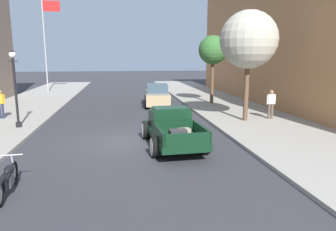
# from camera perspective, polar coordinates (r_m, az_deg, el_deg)

# --- Properties ---
(ground_plane) EXTENTS (140.00, 140.00, 0.00)m
(ground_plane) POSITION_cam_1_polar(r_m,az_deg,el_deg) (13.73, -7.13, -4.71)
(ground_plane) COLOR #333338
(sidewalk_right) EXTENTS (5.50, 64.00, 0.15)m
(sidewalk_right) POSITION_cam_1_polar(r_m,az_deg,el_deg) (15.65, 20.49, -3.12)
(sidewalk_right) COLOR #9E998E
(sidewalk_right) RESTS_ON ground
(building_right_storefront) EXTENTS (12.00, 28.00, 11.00)m
(building_right_storefront) POSITION_cam_1_polar(r_m,az_deg,el_deg) (28.11, 27.61, 13.34)
(building_right_storefront) COLOR #B27A4C
(building_right_storefront) RESTS_ON ground
(hotrod_truck_dark_green) EXTENTS (2.35, 5.00, 1.58)m
(hotrod_truck_dark_green) POSITION_cam_1_polar(r_m,az_deg,el_deg) (12.98, 0.57, -2.09)
(hotrod_truck_dark_green) COLOR black
(hotrod_truck_dark_green) RESTS_ON ground
(motorcycle_parked) EXTENTS (0.62, 2.12, 0.93)m
(motorcycle_parked) POSITION_cam_1_polar(r_m,az_deg,el_deg) (9.48, -27.44, -10.21)
(motorcycle_parked) COLOR black
(motorcycle_parked) RESTS_ON ground
(car_background_tan) EXTENTS (2.09, 4.41, 1.65)m
(car_background_tan) POSITION_cam_1_polar(r_m,az_deg,el_deg) (23.45, -2.02, 3.69)
(car_background_tan) COLOR tan
(car_background_tan) RESTS_ON ground
(pedestrian_sidewalk_left) EXTENTS (0.53, 0.22, 1.65)m
(pedestrian_sidewalk_left) POSITION_cam_1_polar(r_m,az_deg,el_deg) (20.14, -28.50, 2.15)
(pedestrian_sidewalk_left) COLOR #232847
(pedestrian_sidewalk_left) RESTS_ON sidewalk_left
(pedestrian_sidewalk_right) EXTENTS (0.53, 0.22, 1.65)m
(pedestrian_sidewalk_right) POSITION_cam_1_polar(r_m,az_deg,el_deg) (18.59, 18.44, 2.29)
(pedestrian_sidewalk_right) COLOR brown
(pedestrian_sidewalk_right) RESTS_ON sidewalk_right
(street_lamp_near) EXTENTS (0.50, 0.32, 3.85)m
(street_lamp_near) POSITION_cam_1_polar(r_m,az_deg,el_deg) (17.11, -26.38, 5.43)
(street_lamp_near) COLOR black
(street_lamp_near) RESTS_ON sidewalk_left
(flagpole) EXTENTS (1.74, 0.16, 9.16)m
(flagpole) POSITION_cam_1_polar(r_m,az_deg,el_deg) (33.59, -21.47, 13.64)
(flagpole) COLOR #B2B2B7
(flagpole) RESTS_ON sidewalk_left
(street_tree_nearest) EXTENTS (3.09, 3.09, 5.95)m
(street_tree_nearest) POSITION_cam_1_polar(r_m,az_deg,el_deg) (17.53, 14.64, 13.31)
(street_tree_nearest) COLOR brown
(street_tree_nearest) RESTS_ON sidewalk_right
(street_tree_second) EXTENTS (2.14, 2.14, 5.09)m
(street_tree_second) POSITION_cam_1_polar(r_m,az_deg,el_deg) (23.85, 8.27, 11.76)
(street_tree_second) COLOR brown
(street_tree_second) RESTS_ON sidewalk_right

